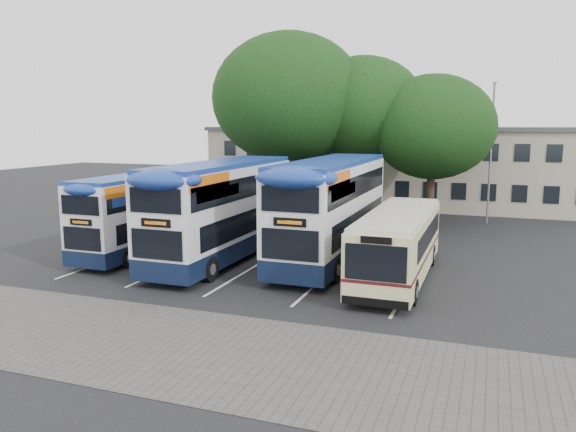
% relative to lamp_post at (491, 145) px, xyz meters
% --- Properties ---
extents(ground, '(120.00, 120.00, 0.00)m').
position_rel_lamp_post_xyz_m(ground, '(-6.00, -19.97, -5.08)').
color(ground, black).
rests_on(ground, ground).
extents(paving_strip, '(40.00, 6.00, 0.01)m').
position_rel_lamp_post_xyz_m(paving_strip, '(-8.00, -24.97, -5.08)').
color(paving_strip, '#595654').
rests_on(paving_strip, ground).
extents(bay_lines, '(14.12, 11.00, 0.01)m').
position_rel_lamp_post_xyz_m(bay_lines, '(-9.75, -14.97, -5.08)').
color(bay_lines, silver).
rests_on(bay_lines, ground).
extents(depot_building, '(32.40, 8.40, 6.20)m').
position_rel_lamp_post_xyz_m(depot_building, '(-6.00, 7.02, -1.93)').
color(depot_building, '#BCAB98').
rests_on(depot_building, ground).
extents(lamp_post, '(0.25, 1.05, 9.06)m').
position_rel_lamp_post_xyz_m(lamp_post, '(0.00, 0.00, 0.00)').
color(lamp_post, gray).
rests_on(lamp_post, ground).
extents(tree_left, '(10.01, 10.01, 12.34)m').
position_rel_lamp_post_xyz_m(tree_left, '(-12.60, -3.30, 3.00)').
color(tree_left, black).
rests_on(tree_left, ground).
extents(tree_mid, '(8.02, 8.02, 10.82)m').
position_rel_lamp_post_xyz_m(tree_mid, '(-8.01, -1.66, 2.31)').
color(tree_mid, black).
rests_on(tree_mid, ground).
extents(tree_right, '(7.67, 7.67, 9.50)m').
position_rel_lamp_post_xyz_m(tree_right, '(-3.46, -2.12, 1.15)').
color(tree_right, black).
rests_on(tree_right, ground).
extents(bus_dd_left, '(2.32, 9.55, 3.98)m').
position_rel_lamp_post_xyz_m(bus_dd_left, '(-16.10, -14.66, -2.89)').
color(bus_dd_left, '#0E1935').
rests_on(bus_dd_left, ground).
extents(bus_dd_mid, '(2.71, 11.20, 4.67)m').
position_rel_lamp_post_xyz_m(bus_dd_mid, '(-11.72, -14.83, -2.51)').
color(bus_dd_mid, '#0E1935').
rests_on(bus_dd_mid, ground).
extents(bus_dd_right, '(2.78, 11.47, 4.78)m').
position_rel_lamp_post_xyz_m(bus_dd_right, '(-6.86, -13.18, -2.45)').
color(bus_dd_right, '#0E1935').
rests_on(bus_dd_right, ground).
extents(bus_single, '(2.44, 9.59, 2.86)m').
position_rel_lamp_post_xyz_m(bus_single, '(-3.32, -15.39, -3.46)').
color(bus_single, beige).
rests_on(bus_single, ground).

